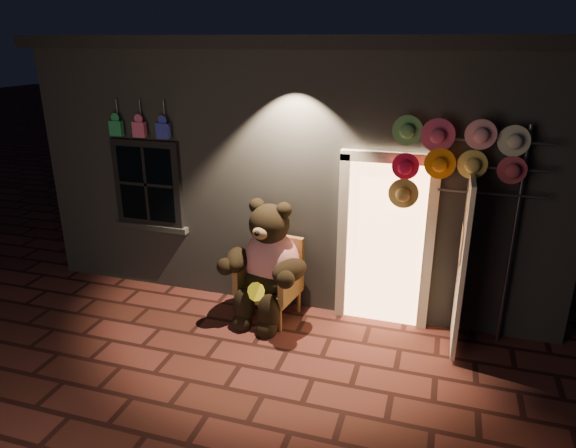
% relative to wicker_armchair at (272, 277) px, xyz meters
% --- Properties ---
extents(ground, '(60.00, 60.00, 0.00)m').
position_rel_wicker_armchair_xyz_m(ground, '(0.03, -1.20, -0.52)').
color(ground, brown).
rests_on(ground, ground).
extents(shop_building, '(7.30, 5.95, 3.51)m').
position_rel_wicker_armchair_xyz_m(shop_building, '(0.03, 2.79, 1.22)').
color(shop_building, slate).
rests_on(shop_building, ground).
extents(wicker_armchair, '(0.80, 0.75, 1.04)m').
position_rel_wicker_armchair_xyz_m(wicker_armchair, '(0.00, 0.00, 0.00)').
color(wicker_armchair, '#A86C41').
rests_on(wicker_armchair, ground).
extents(teddy_bear, '(1.17, 0.98, 1.62)m').
position_rel_wicker_armchair_xyz_m(teddy_bear, '(-0.01, -0.13, 0.24)').
color(teddy_bear, '#B61323').
rests_on(teddy_bear, ground).
extents(hat_rack, '(1.71, 0.22, 2.60)m').
position_rel_wicker_armchair_xyz_m(hat_rack, '(2.08, 0.08, 1.66)').
color(hat_rack, '#59595E').
rests_on(hat_rack, ground).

